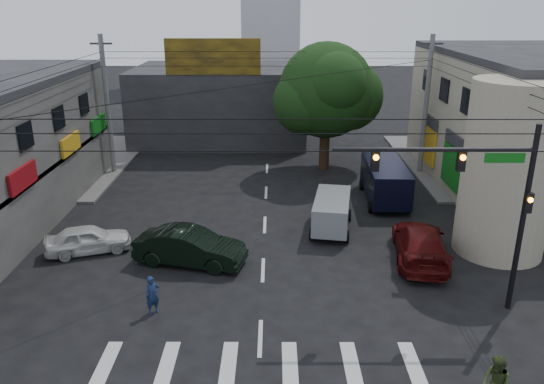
{
  "coord_description": "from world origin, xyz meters",
  "views": [
    {
      "loc": [
        0.46,
        -18.73,
        11.13
      ],
      "look_at": [
        0.39,
        4.0,
        2.93
      ],
      "focal_mm": 35.0,
      "sensor_mm": 36.0,
      "label": 1
    }
  ],
  "objects_px": {
    "street_tree": "(326,91)",
    "utility_pole_far_right": "(426,106)",
    "traffic_gantry": "(481,190)",
    "silver_minivan": "(332,214)",
    "utility_pole_far_left": "(108,106)",
    "navy_van": "(385,182)",
    "white_compact": "(88,239)",
    "traffic_officer": "(153,295)",
    "dark_sedan": "(190,247)",
    "maroon_sedan": "(420,243)"
  },
  "relations": [
    {
      "from": "traffic_gantry",
      "to": "maroon_sedan",
      "type": "height_order",
      "value": "traffic_gantry"
    },
    {
      "from": "street_tree",
      "to": "traffic_officer",
      "type": "xyz_separation_m",
      "value": [
        -8.07,
        -18.41,
        -4.71
      ]
    },
    {
      "from": "traffic_gantry",
      "to": "traffic_officer",
      "type": "height_order",
      "value": "traffic_gantry"
    },
    {
      "from": "maroon_sedan",
      "to": "silver_minivan",
      "type": "distance_m",
      "value": 4.95
    },
    {
      "from": "navy_van",
      "to": "traffic_officer",
      "type": "distance_m",
      "value": 16.4
    },
    {
      "from": "traffic_gantry",
      "to": "traffic_officer",
      "type": "xyz_separation_m",
      "value": [
        -11.9,
        -0.4,
        -4.07
      ]
    },
    {
      "from": "traffic_gantry",
      "to": "street_tree",
      "type": "bearing_deg",
      "value": 101.99
    },
    {
      "from": "dark_sedan",
      "to": "traffic_gantry",
      "type": "bearing_deg",
      "value": -94.54
    },
    {
      "from": "silver_minivan",
      "to": "navy_van",
      "type": "bearing_deg",
      "value": -29.9
    },
    {
      "from": "dark_sedan",
      "to": "white_compact",
      "type": "xyz_separation_m",
      "value": [
        -4.95,
        1.15,
        -0.15
      ]
    },
    {
      "from": "street_tree",
      "to": "navy_van",
      "type": "height_order",
      "value": "street_tree"
    },
    {
      "from": "traffic_gantry",
      "to": "utility_pole_far_right",
      "type": "height_order",
      "value": "utility_pole_far_right"
    },
    {
      "from": "utility_pole_far_left",
      "to": "maroon_sedan",
      "type": "relative_size",
      "value": 1.61
    },
    {
      "from": "traffic_officer",
      "to": "dark_sedan",
      "type": "bearing_deg",
      "value": 42.0
    },
    {
      "from": "street_tree",
      "to": "dark_sedan",
      "type": "relative_size",
      "value": 1.68
    },
    {
      "from": "maroon_sedan",
      "to": "utility_pole_far_right",
      "type": "bearing_deg",
      "value": -96.28
    },
    {
      "from": "street_tree",
      "to": "utility_pole_far_left",
      "type": "bearing_deg",
      "value": -176.05
    },
    {
      "from": "street_tree",
      "to": "traffic_gantry",
      "type": "distance_m",
      "value": 18.42
    },
    {
      "from": "street_tree",
      "to": "silver_minivan",
      "type": "bearing_deg",
      "value": -93.02
    },
    {
      "from": "silver_minivan",
      "to": "navy_van",
      "type": "xyz_separation_m",
      "value": [
        3.56,
        4.31,
        0.24
      ]
    },
    {
      "from": "traffic_gantry",
      "to": "silver_minivan",
      "type": "distance_m",
      "value": 9.45
    },
    {
      "from": "street_tree",
      "to": "traffic_gantry",
      "type": "bearing_deg",
      "value": -78.01
    },
    {
      "from": "utility_pole_far_right",
      "to": "street_tree",
      "type": "bearing_deg",
      "value": 171.25
    },
    {
      "from": "dark_sedan",
      "to": "navy_van",
      "type": "bearing_deg",
      "value": -38.24
    },
    {
      "from": "utility_pole_far_right",
      "to": "dark_sedan",
      "type": "distance_m",
      "value": 19.57
    },
    {
      "from": "silver_minivan",
      "to": "maroon_sedan",
      "type": "bearing_deg",
      "value": -122.28
    },
    {
      "from": "utility_pole_far_left",
      "to": "navy_van",
      "type": "distance_m",
      "value": 18.61
    },
    {
      "from": "traffic_officer",
      "to": "white_compact",
      "type": "bearing_deg",
      "value": 92.05
    },
    {
      "from": "utility_pole_far_left",
      "to": "white_compact",
      "type": "relative_size",
      "value": 2.22
    },
    {
      "from": "street_tree",
      "to": "white_compact",
      "type": "xyz_separation_m",
      "value": [
        -12.21,
        -13.23,
        -4.82
      ]
    },
    {
      "from": "silver_minivan",
      "to": "utility_pole_far_right",
      "type": "bearing_deg",
      "value": -26.66
    },
    {
      "from": "maroon_sedan",
      "to": "white_compact",
      "type": "bearing_deg",
      "value": 5.78
    },
    {
      "from": "white_compact",
      "to": "street_tree",
      "type": "bearing_deg",
      "value": -61.44
    },
    {
      "from": "traffic_gantry",
      "to": "silver_minivan",
      "type": "relative_size",
      "value": 1.66
    },
    {
      "from": "utility_pole_far_right",
      "to": "silver_minivan",
      "type": "xyz_separation_m",
      "value": [
        -7.06,
        -9.62,
        -3.72
      ]
    },
    {
      "from": "traffic_gantry",
      "to": "silver_minivan",
      "type": "bearing_deg",
      "value": 120.71
    },
    {
      "from": "navy_van",
      "to": "maroon_sedan",
      "type": "bearing_deg",
      "value": -177.34
    },
    {
      "from": "navy_van",
      "to": "dark_sedan",
      "type": "bearing_deg",
      "value": 129.93
    },
    {
      "from": "utility_pole_far_left",
      "to": "traffic_officer",
      "type": "distance_m",
      "value": 18.95
    },
    {
      "from": "street_tree",
      "to": "utility_pole_far_left",
      "type": "distance_m",
      "value": 14.56
    },
    {
      "from": "silver_minivan",
      "to": "navy_van",
      "type": "relative_size",
      "value": 0.76
    },
    {
      "from": "navy_van",
      "to": "traffic_officer",
      "type": "xyz_separation_m",
      "value": [
        -11.07,
        -12.1,
        -0.36
      ]
    },
    {
      "from": "white_compact",
      "to": "navy_van",
      "type": "relative_size",
      "value": 0.73
    },
    {
      "from": "maroon_sedan",
      "to": "traffic_officer",
      "type": "xyz_separation_m",
      "value": [
        -11.19,
        -4.48,
        -0.03
      ]
    },
    {
      "from": "dark_sedan",
      "to": "navy_van",
      "type": "distance_m",
      "value": 13.06
    },
    {
      "from": "street_tree",
      "to": "utility_pole_far_right",
      "type": "height_order",
      "value": "utility_pole_far_right"
    },
    {
      "from": "navy_van",
      "to": "utility_pole_far_right",
      "type": "bearing_deg",
      "value": -31.71
    },
    {
      "from": "utility_pole_far_right",
      "to": "white_compact",
      "type": "bearing_deg",
      "value": -146.84
    },
    {
      "from": "traffic_gantry",
      "to": "navy_van",
      "type": "bearing_deg",
      "value": 94.05
    },
    {
      "from": "white_compact",
      "to": "maroon_sedan",
      "type": "height_order",
      "value": "maroon_sedan"
    }
  ]
}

